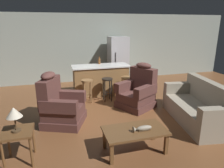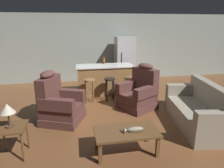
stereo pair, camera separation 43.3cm
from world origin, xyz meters
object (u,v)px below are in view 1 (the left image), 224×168
(coffee_table, at_px, (135,132))
(couch, at_px, (198,108))
(fish_figurine, at_px, (142,128))
(recliner_near_island, at_px, (138,92))
(recliner_near_lamp, at_px, (60,106))
(refrigerator, at_px, (118,60))
(table_lamp, at_px, (14,113))
(bottle_tall_green, at_px, (99,61))
(kitchen_island, at_px, (101,80))
(bar_stool_middle, at_px, (107,85))
(bar_stool_left, at_px, (87,87))
(bar_stool_right, at_px, (126,84))
(end_table, at_px, (18,137))

(coffee_table, bearing_deg, couch, 20.12)
(coffee_table, bearing_deg, fish_figurine, -31.25)
(couch, xyz_separation_m, recliner_near_island, (-1.00, 1.21, 0.08))
(recliner_near_lamp, relative_size, refrigerator, 0.68)
(table_lamp, xyz_separation_m, bottle_tall_green, (2.04, 3.21, 0.17))
(fish_figurine, relative_size, recliner_near_lamp, 0.28)
(fish_figurine, bearing_deg, kitchen_island, 90.09)
(kitchen_island, xyz_separation_m, bar_stool_middle, (0.06, -0.63, -0.01))
(table_lamp, bearing_deg, kitchen_island, 55.71)
(bar_stool_left, bearing_deg, recliner_near_lamp, -125.22)
(recliner_near_island, distance_m, bar_stool_right, 0.68)
(coffee_table, xyz_separation_m, bottle_tall_green, (0.12, 3.43, 0.68))
(bar_stool_right, relative_size, refrigerator, 0.39)
(end_table, height_order, bottle_tall_green, bottle_tall_green)
(end_table, distance_m, bar_stool_middle, 3.12)
(bar_stool_right, bearing_deg, table_lamp, -138.90)
(end_table, relative_size, refrigerator, 0.32)
(refrigerator, height_order, bottle_tall_green, refrigerator)
(bar_stool_middle, distance_m, bar_stool_right, 0.60)
(couch, relative_size, bar_stool_left, 2.95)
(recliner_near_island, distance_m, bar_stool_left, 1.45)
(table_lamp, bearing_deg, bottle_tall_green, 57.59)
(recliner_near_lamp, bearing_deg, couch, 8.30)
(coffee_table, height_order, bar_stool_middle, bar_stool_middle)
(end_table, bearing_deg, refrigerator, 54.42)
(recliner_near_lamp, bearing_deg, fish_figurine, -26.25)
(recliner_near_lamp, height_order, bar_stool_right, recliner_near_lamp)
(recliner_near_lamp, bearing_deg, coffee_table, -27.40)
(bar_stool_middle, bearing_deg, recliner_near_island, -44.52)
(end_table, relative_size, bottle_tall_green, 2.28)
(fish_figurine, height_order, bar_stool_left, bar_stool_left)
(couch, relative_size, refrigerator, 1.14)
(couch, relative_size, end_table, 3.58)
(bottle_tall_green, bearing_deg, fish_figurine, -90.15)
(bar_stool_left, xyz_separation_m, bottle_tall_green, (0.55, 0.87, 0.57))
(coffee_table, bearing_deg, refrigerator, 76.46)
(fish_figurine, xyz_separation_m, recliner_near_lamp, (-1.33, 1.51, -0.04))
(fish_figurine, distance_m, bar_stool_right, 2.70)
(bar_stool_right, distance_m, refrigerator, 1.90)
(recliner_near_lamp, distance_m, table_lamp, 1.47)
(couch, bearing_deg, end_table, 15.55)
(bar_stool_middle, height_order, bottle_tall_green, bottle_tall_green)
(fish_figurine, distance_m, recliner_near_island, 2.08)
(couch, bearing_deg, bar_stool_left, -30.62)
(table_lamp, bearing_deg, fish_figurine, -8.08)
(table_lamp, bearing_deg, recliner_near_lamp, 60.35)
(recliner_near_lamp, relative_size, bar_stool_middle, 1.76)
(table_lamp, relative_size, bottle_tall_green, 1.67)
(kitchen_island, height_order, bar_stool_right, kitchen_island)
(bar_stool_right, distance_m, bottle_tall_green, 1.22)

